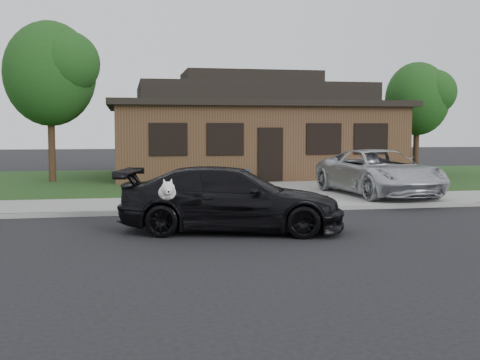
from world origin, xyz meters
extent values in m
plane|color=black|center=(0.00, 0.00, 0.00)|extent=(120.00, 120.00, 0.00)
cube|color=gray|center=(0.00, 5.00, 0.06)|extent=(60.00, 3.00, 0.12)
cube|color=gray|center=(0.00, 3.50, 0.06)|extent=(60.00, 0.12, 0.12)
cube|color=#193814|center=(0.00, 13.00, 0.07)|extent=(60.00, 13.00, 0.13)
cube|color=gray|center=(6.00, 10.00, 0.07)|extent=(4.50, 13.00, 0.14)
imported|color=black|center=(0.60, 0.59, 0.69)|extent=(5.12, 3.06, 1.39)
ellipsoid|color=white|center=(-0.84, -0.32, 0.96)|extent=(0.34, 0.40, 0.30)
sphere|color=white|center=(-0.84, -0.55, 1.06)|extent=(0.26, 0.26, 0.26)
cube|color=white|center=(-0.84, -0.68, 1.02)|extent=(0.09, 0.12, 0.08)
sphere|color=black|center=(-0.84, -0.74, 1.02)|extent=(0.04, 0.04, 0.04)
cone|color=white|center=(-0.90, -0.50, 1.20)|extent=(0.11, 0.11, 0.14)
cone|color=white|center=(-0.77, -0.50, 1.20)|extent=(0.11, 0.11, 0.14)
imported|color=silver|center=(6.21, 5.64, 0.86)|extent=(2.82, 5.35, 1.43)
cube|color=#0E1C9E|center=(1.56, 4.65, 0.54)|extent=(0.62, 0.62, 0.84)
cube|color=#062051|center=(1.56, 4.65, 1.01)|extent=(0.68, 0.68, 0.09)
cylinder|color=black|center=(1.37, 4.39, 0.19)|extent=(0.08, 0.14, 0.13)
cylinder|color=black|center=(1.75, 4.39, 0.19)|extent=(0.08, 0.14, 0.13)
cube|color=#422B1C|center=(4.00, 15.00, 1.63)|extent=(12.00, 8.00, 3.00)
cube|color=black|center=(4.00, 15.00, 3.25)|extent=(12.60, 8.60, 0.25)
cube|color=black|center=(4.00, 15.00, 3.78)|extent=(10.00, 6.50, 0.80)
cube|color=black|center=(4.00, 15.00, 4.48)|extent=(6.00, 3.50, 0.60)
cube|color=black|center=(4.00, 10.97, 1.23)|extent=(1.00, 0.06, 2.10)
cube|color=black|center=(0.00, 10.97, 1.83)|extent=(1.30, 0.05, 1.10)
cube|color=black|center=(2.20, 10.97, 1.83)|extent=(1.30, 0.05, 1.10)
cube|color=black|center=(6.20, 10.97, 1.83)|extent=(1.30, 0.05, 1.10)
cube|color=black|center=(8.20, 10.97, 1.83)|extent=(1.30, 0.05, 1.10)
cylinder|color=#332114|center=(-4.50, 13.00, 1.37)|extent=(0.28, 0.28, 2.48)
ellipsoid|color=#143811|center=(-4.50, 13.00, 4.41)|extent=(3.60, 3.60, 4.14)
sphere|color=#26591E|center=(-3.78, 12.46, 4.77)|extent=(2.52, 2.52, 2.52)
cylinder|color=#332114|center=(12.00, 14.50, 1.14)|extent=(0.28, 0.28, 2.03)
ellipsoid|color=#143811|center=(12.00, 14.50, 3.65)|extent=(3.00, 3.00, 3.45)
sphere|color=#26591E|center=(12.60, 14.05, 3.95)|extent=(2.10, 2.10, 2.10)
camera|label=1|loc=(-1.64, -12.03, 2.17)|focal=45.00mm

